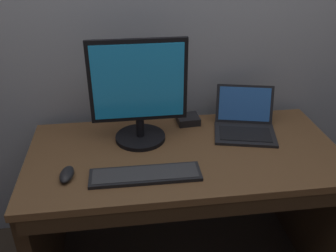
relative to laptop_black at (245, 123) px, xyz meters
The scene contains 6 objects.
desk 0.47m from the laptop_black, 155.00° to the right, with size 1.49×0.71×0.76m.
laptop_black is the anchor object (origin of this frame).
external_monitor 0.58m from the laptop_black, behind, with size 0.46×0.25×0.51m.
wired_keyboard 0.64m from the laptop_black, 148.69° to the right, with size 0.48×0.13×0.02m.
computer_mouse 0.92m from the laptop_black, 161.35° to the right, with size 0.06×0.12×0.04m, color black.
external_drive_box 0.30m from the laptop_black, 155.45° to the left, with size 0.12×0.11×0.04m, color black.
Camera 1 is at (-0.28, -1.46, 1.71)m, focal length 39.43 mm.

